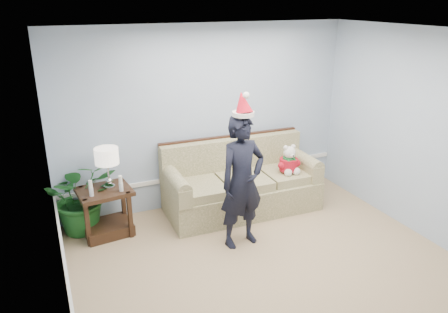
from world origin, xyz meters
TOP-DOWN VIEW (x-y plane):
  - room_shell at (0.00, 0.00)m, footprint 4.54×5.04m
  - wainscot_trim at (-1.18, 1.18)m, footprint 4.49×4.99m
  - sofa at (0.35, 2.03)m, footprint 2.27×1.01m
  - side_table at (-1.62, 2.05)m, footprint 0.73×0.64m
  - table_lamp at (-1.54, 2.09)m, footprint 0.31×0.31m
  - candle_pair at (-1.61, 1.91)m, footprint 0.43×0.05m
  - houseplant at (-1.90, 2.28)m, footprint 1.04×0.94m
  - man at (-0.06, 1.12)m, footprint 0.68×0.50m
  - santa_hat at (-0.06, 1.14)m, footprint 0.29×0.33m
  - teddy_bear at (1.04, 1.79)m, footprint 0.28×0.31m

SIDE VIEW (x-z plane):
  - side_table at x=-1.62m, z-range -0.07..0.58m
  - sofa at x=0.35m, z-range -0.15..0.90m
  - wainscot_trim at x=-1.18m, z-range 0.42..0.48m
  - houseplant at x=-1.90m, z-range 0.00..1.04m
  - teddy_bear at x=1.04m, z-range 0.49..0.93m
  - candle_pair at x=-1.61m, z-range 0.64..0.86m
  - man at x=-0.06m, z-range 0.00..1.72m
  - table_lamp at x=-1.54m, z-range 0.80..1.35m
  - room_shell at x=0.00m, z-range -0.02..2.72m
  - santa_hat at x=-0.06m, z-range 1.68..1.99m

